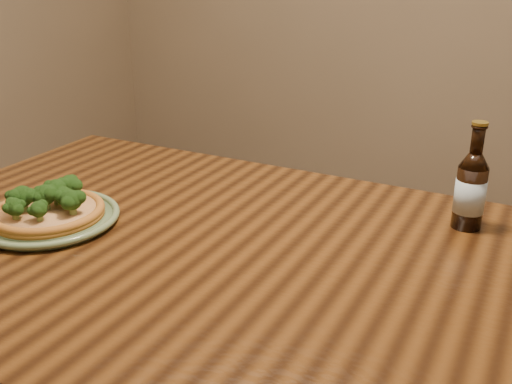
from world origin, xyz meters
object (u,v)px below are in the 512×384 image
at_px(pizza, 48,208).
at_px(plate, 49,218).
at_px(table, 267,303).
at_px(beer_bottle, 471,189).

bearing_deg(pizza, plate, -109.74).
height_order(table, pizza, pizza).
relative_size(table, plate, 5.78).
relative_size(plate, pizza, 1.26).
height_order(table, beer_bottle, beer_bottle).
xyz_separation_m(pizza, beer_bottle, (0.74, 0.36, 0.05)).
bearing_deg(plate, beer_bottle, 25.89).
bearing_deg(pizza, beer_bottle, 25.86).
xyz_separation_m(plate, beer_bottle, (0.74, 0.36, 0.07)).
relative_size(pizza, beer_bottle, 1.03).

